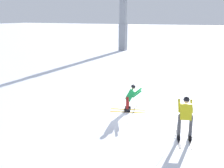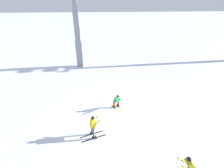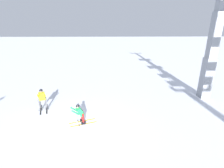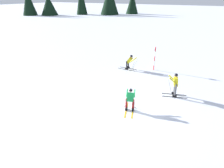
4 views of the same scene
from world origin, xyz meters
TOP-DOWN VIEW (x-y plane):
  - ground_plane at (0.00, 0.00)m, footprint 260.00×260.00m
  - skier_carving_main at (-0.65, 0.46)m, footprint 1.07×1.81m
  - trail_marker_pole at (0.15, -6.92)m, footprint 0.07×0.28m
  - skier_distant_uphill at (2.22, -5.93)m, footprint 1.77×0.71m
  - skier_distant_downhill at (-2.65, -2.61)m, footprint 1.76×1.00m
  - tree_line_ridge at (37.71, -48.05)m, footprint 32.52×26.01m

SIDE VIEW (x-z plane):
  - ground_plane at x=0.00m, z-range 0.00..0.00m
  - skier_carving_main at x=-0.65m, z-range 0.03..1.49m
  - skier_distant_uphill at x=2.22m, z-range 0.04..1.62m
  - skier_distant_downhill at x=-2.65m, z-range 0.12..1.83m
  - trail_marker_pole at x=0.15m, z-range 0.08..2.29m
  - tree_line_ridge at x=37.71m, z-range -0.66..9.26m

